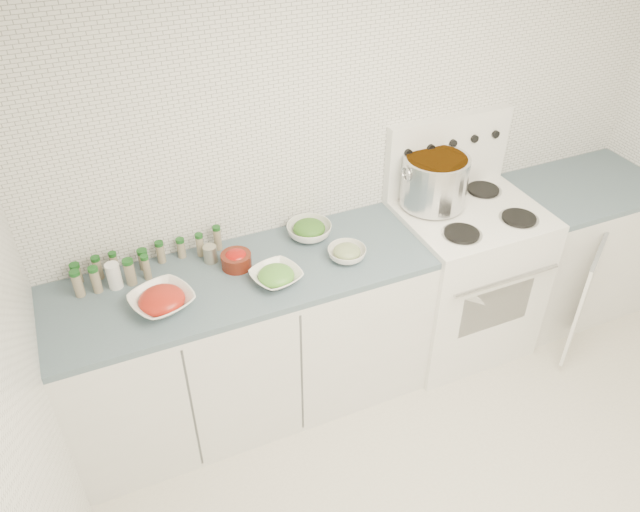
# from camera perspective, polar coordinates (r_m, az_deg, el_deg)

# --- Properties ---
(room_walls) EXTENTS (3.54, 3.04, 2.52)m
(room_walls) POSITION_cam_1_polar(r_m,az_deg,el_deg) (2.15, 23.54, -0.48)
(room_walls) COLOR white
(room_walls) RESTS_ON ground
(counter_left) EXTENTS (1.85, 0.62, 0.90)m
(counter_left) POSITION_cam_1_polar(r_m,az_deg,el_deg) (3.29, -6.60, -7.89)
(counter_left) COLOR white
(counter_left) RESTS_ON ground
(stove) EXTENTS (0.76, 0.70, 1.36)m
(stove) POSITION_cam_1_polar(r_m,az_deg,el_deg) (3.72, 12.75, -1.59)
(stove) COLOR white
(stove) RESTS_ON ground
(counter_right) EXTENTS (0.89, 0.86, 0.90)m
(counter_right) POSITION_cam_1_polar(r_m,az_deg,el_deg) (4.23, 21.86, 0.78)
(counter_right) COLOR white
(counter_right) RESTS_ON ground
(stock_pot) EXTENTS (0.38, 0.36, 0.27)m
(stock_pot) POSITION_cam_1_polar(r_m,az_deg,el_deg) (3.41, 10.43, 6.95)
(stock_pot) COLOR silver
(stock_pot) RESTS_ON stove
(bowl_tomato) EXTENTS (0.34, 0.34, 0.09)m
(bowl_tomato) POSITION_cam_1_polar(r_m,az_deg,el_deg) (2.86, -14.26, -3.94)
(bowl_tomato) COLOR white
(bowl_tomato) RESTS_ON counter_left
(bowl_snowpea) EXTENTS (0.28, 0.28, 0.08)m
(bowl_snowpea) POSITION_cam_1_polar(r_m,az_deg,el_deg) (2.93, -4.03, -1.82)
(bowl_snowpea) COLOR white
(bowl_snowpea) RESTS_ON counter_left
(bowl_broccoli) EXTENTS (0.28, 0.28, 0.09)m
(bowl_broccoli) POSITION_cam_1_polar(r_m,az_deg,el_deg) (3.21, -1.00, 2.41)
(bowl_broccoli) COLOR white
(bowl_broccoli) RESTS_ON counter_left
(bowl_zucchini) EXTENTS (0.21, 0.21, 0.08)m
(bowl_zucchini) POSITION_cam_1_polar(r_m,az_deg,el_deg) (3.06, 2.47, 0.29)
(bowl_zucchini) COLOR white
(bowl_zucchini) RESTS_ON counter_left
(bowl_pepper) EXTENTS (0.15, 0.15, 0.09)m
(bowl_pepper) POSITION_cam_1_polar(r_m,az_deg,el_deg) (3.03, -7.67, -0.30)
(bowl_pepper) COLOR #541A0E
(bowl_pepper) RESTS_ON counter_left
(salt_canister) EXTENTS (0.07, 0.07, 0.13)m
(salt_canister) POSITION_cam_1_polar(r_m,az_deg,el_deg) (3.02, -18.32, -1.72)
(salt_canister) COLOR white
(salt_canister) RESTS_ON counter_left
(tin_can) EXTENTS (0.07, 0.07, 0.09)m
(tin_can) POSITION_cam_1_polar(r_m,az_deg,el_deg) (3.08, -10.01, 0.18)
(tin_can) COLOR #9F9987
(tin_can) RESTS_ON counter_left
(spice_cluster) EXTENTS (0.72, 0.16, 0.14)m
(spice_cluster) POSITION_cam_1_polar(r_m,az_deg,el_deg) (3.07, -16.65, -0.65)
(spice_cluster) COLOR gray
(spice_cluster) RESTS_ON counter_left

